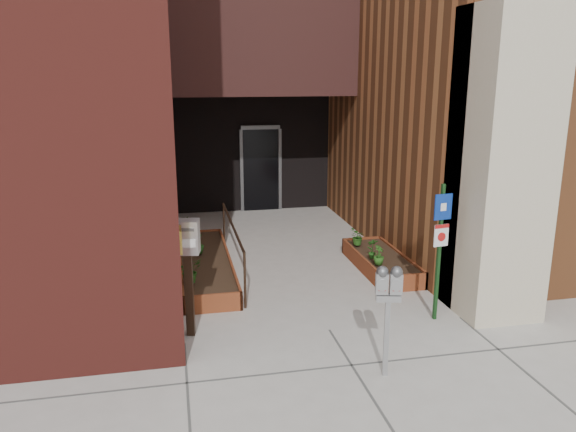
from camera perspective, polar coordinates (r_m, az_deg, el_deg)
ground at (r=8.03m, az=4.22°, el=-11.48°), size 80.00×80.00×0.00m
architecture at (r=14.03m, az=-4.40°, el=20.40°), size 20.00×14.60×10.00m
planter_left at (r=10.22m, az=-8.41°, el=-5.01°), size 0.90×3.60×0.30m
planter_right at (r=10.39m, az=9.42°, el=-4.71°), size 0.80×2.20×0.30m
handrail at (r=10.02m, az=-5.67°, el=-1.63°), size 0.04×3.34×0.90m
parking_meter at (r=6.59m, az=10.18°, el=-7.57°), size 0.32×0.18×1.37m
sign_post at (r=8.18m, az=15.22°, el=-2.18°), size 0.27×0.08×2.01m
payment_dropbox at (r=7.56m, az=-10.18°, el=-3.75°), size 0.36×0.30×1.63m
shrub_left_a at (r=8.93m, az=-9.93°, el=-5.49°), size 0.49×0.49×0.39m
shrub_left_b at (r=10.34m, az=-10.23°, el=-2.95°), size 0.19×0.19×0.32m
shrub_left_c at (r=10.33m, az=-9.09°, el=-2.80°), size 0.28×0.28×0.36m
shrub_left_d at (r=11.43m, az=-10.43°, el=-1.05°), size 0.24×0.24×0.41m
shrub_right_a at (r=9.74m, az=9.22°, el=-3.94°), size 0.26×0.26×0.33m
shrub_right_b at (r=10.03m, az=8.56°, el=-3.27°), size 0.20×0.20×0.37m
shrub_right_c at (r=10.76m, az=7.08°, el=-2.12°), size 0.41×0.41×0.32m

